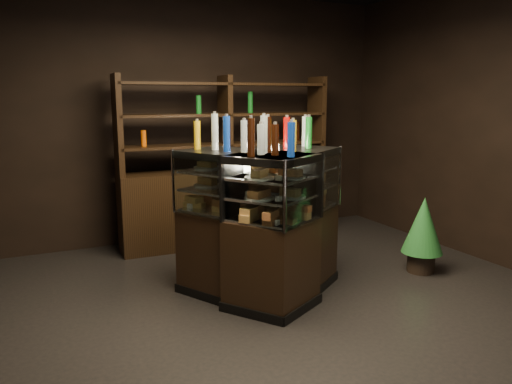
% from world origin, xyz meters
% --- Properties ---
extents(ground, '(5.00, 5.00, 0.00)m').
position_xyz_m(ground, '(0.00, 0.00, 0.00)').
color(ground, black).
rests_on(ground, ground).
extents(room_shell, '(5.02, 5.02, 3.01)m').
position_xyz_m(room_shell, '(0.00, 0.00, 1.94)').
color(room_shell, black).
rests_on(room_shell, ground).
extents(display_case, '(1.54, 1.34, 1.31)m').
position_xyz_m(display_case, '(-0.11, 0.34, 0.44)').
color(display_case, black).
rests_on(display_case, ground).
extents(food_display, '(1.19, 1.06, 0.41)m').
position_xyz_m(food_display, '(-0.11, 0.34, 1.01)').
color(food_display, '#CD7F49').
rests_on(food_display, display_case).
extents(bottles_top, '(1.02, 0.92, 0.30)m').
position_xyz_m(bottles_top, '(-0.11, 0.34, 1.44)').
color(bottles_top, '#B20C0A').
rests_on(bottles_top, display_case).
extents(potted_conifer, '(0.41, 0.41, 0.88)m').
position_xyz_m(potted_conifer, '(1.60, 0.22, 0.50)').
color(potted_conifer, black).
rests_on(potted_conifer, ground).
extents(back_shelving, '(2.54, 0.49, 2.00)m').
position_xyz_m(back_shelving, '(0.20, 2.05, 0.60)').
color(back_shelving, black).
rests_on(back_shelving, ground).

